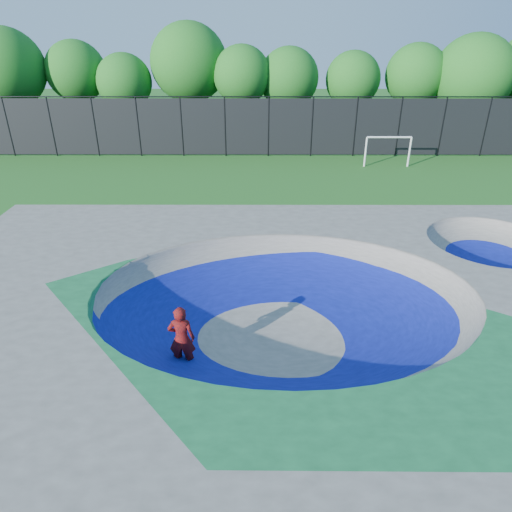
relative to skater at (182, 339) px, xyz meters
The scene contains 7 objects.
ground 3.28m from the skater, 28.59° to the left, with size 120.00×120.00×0.00m, color #1E5C19.
skate_deck 3.14m from the skater, 28.59° to the left, with size 22.00×14.00×1.50m, color gray.
skater is the anchor object (origin of this frame).
skateboard 0.93m from the skater, ahead, with size 0.78×0.22×0.05m, color black.
soccer_goal 22.38m from the skater, 62.23° to the left, with size 2.97×0.12×1.96m.
fence 22.70m from the skater, 83.02° to the left, with size 48.09×0.09×4.04m.
treeline 28.24m from the skater, 77.32° to the left, with size 51.61×7.35×8.68m.
Camera 1 is at (-0.79, -11.12, 8.22)m, focal length 32.00 mm.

